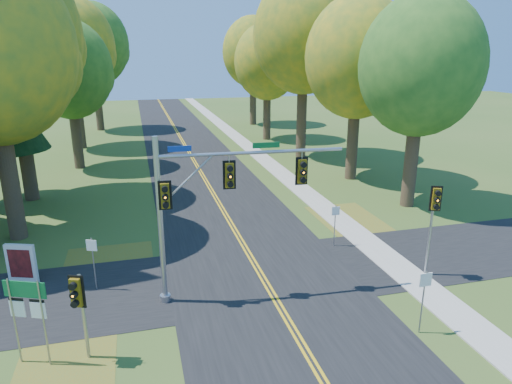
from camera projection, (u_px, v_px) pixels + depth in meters
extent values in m
plane|color=#32521D|center=(274.00, 297.00, 18.19)|extent=(160.00, 160.00, 0.00)
cube|color=black|center=(274.00, 297.00, 18.19)|extent=(8.00, 160.00, 0.02)
cube|color=black|center=(261.00, 274.00, 20.04)|extent=(60.00, 6.00, 0.02)
cube|color=gold|center=(272.00, 297.00, 18.16)|extent=(0.10, 160.00, 0.01)
cube|color=gold|center=(276.00, 296.00, 18.21)|extent=(0.10, 160.00, 0.01)
cube|color=#9E998E|center=(411.00, 278.00, 19.71)|extent=(1.60, 160.00, 0.06)
cube|color=brown|center=(108.00, 272.00, 20.29)|extent=(4.00, 6.00, 0.00)
cube|color=brown|center=(359.00, 227.00, 25.40)|extent=(3.50, 8.00, 0.00)
cube|color=brown|center=(63.00, 381.00, 13.58)|extent=(3.00, 5.00, 0.00)
cylinder|color=#38281C|center=(9.00, 176.00, 23.03)|extent=(0.86, 0.86, 6.75)
sphere|color=gold|center=(33.00, 65.00, 22.94)|extent=(4.80, 4.80, 4.80)
cylinder|color=#38281C|center=(411.00, 159.00, 28.14)|extent=(0.83, 0.83, 6.08)
ellipsoid|color=#4A7E27|center=(421.00, 65.00, 26.49)|extent=(7.20, 7.20, 8.28)
sphere|color=#4A7E27|center=(430.00, 77.00, 28.06)|extent=(4.32, 4.32, 4.32)
sphere|color=#4A7E27|center=(410.00, 53.00, 25.31)|extent=(3.96, 3.96, 3.96)
cylinder|color=#38281C|center=(24.00, 144.00, 29.15)|extent=(0.89, 0.89, 7.42)
ellipsoid|color=gold|center=(7.00, 33.00, 27.16)|extent=(8.60, 8.60, 9.89)
sphere|color=gold|center=(44.00, 48.00, 29.03)|extent=(5.16, 5.16, 5.16)
cylinder|color=#38281C|center=(353.00, 138.00, 34.24)|extent=(0.84, 0.84, 6.30)
ellipsoid|color=gold|center=(358.00, 57.00, 32.52)|extent=(7.60, 7.60, 8.74)
sphere|color=gold|center=(369.00, 68.00, 34.17)|extent=(4.56, 4.56, 4.56)
sphere|color=gold|center=(346.00, 46.00, 31.26)|extent=(4.18, 4.18, 4.18)
cylinder|color=#38281C|center=(76.00, 135.00, 37.53)|extent=(0.81, 0.81, 5.62)
ellipsoid|color=#4A7E27|center=(69.00, 69.00, 35.99)|extent=(6.80, 6.80, 7.82)
sphere|color=#4A7E27|center=(89.00, 77.00, 37.46)|extent=(4.08, 4.08, 4.08)
sphere|color=#4A7E27|center=(50.00, 61.00, 34.87)|extent=(3.74, 3.74, 3.74)
cylinder|color=#38281C|center=(302.00, 115.00, 41.25)|extent=(0.90, 0.90, 7.65)
ellipsoid|color=gold|center=(304.00, 35.00, 39.20)|extent=(8.80, 8.80, 10.12)
sphere|color=gold|center=(317.00, 46.00, 41.11)|extent=(5.28, 5.28, 5.28)
sphere|color=gold|center=(291.00, 23.00, 37.75)|extent=(4.84, 4.84, 4.84)
cylinder|color=#38281C|center=(78.00, 113.00, 45.21)|extent=(0.87, 0.87, 6.98)
ellipsoid|color=gold|center=(71.00, 46.00, 43.33)|extent=(8.20, 8.20, 9.43)
sphere|color=gold|center=(91.00, 55.00, 45.11)|extent=(4.92, 4.92, 4.92)
sphere|color=gold|center=(52.00, 36.00, 41.97)|extent=(4.51, 4.51, 4.51)
cylinder|color=#38281C|center=(267.00, 113.00, 49.86)|extent=(0.82, 0.82, 5.85)
ellipsoid|color=gold|center=(267.00, 62.00, 48.26)|extent=(7.00, 7.00, 8.05)
sphere|color=gold|center=(277.00, 68.00, 49.78)|extent=(4.20, 4.20, 4.20)
sphere|color=gold|center=(258.00, 55.00, 47.11)|extent=(3.85, 3.85, 3.85)
cylinder|color=#38281C|center=(98.00, 101.00, 55.53)|extent=(0.88, 0.88, 7.20)
ellipsoid|color=#4A7E27|center=(92.00, 44.00, 53.59)|extent=(8.40, 8.40, 9.66)
sphere|color=#4A7E27|center=(108.00, 52.00, 55.42)|extent=(5.04, 5.04, 5.04)
sphere|color=#4A7E27|center=(77.00, 36.00, 52.21)|extent=(4.62, 4.62, 4.62)
cylinder|color=#38281C|center=(253.00, 100.00, 59.93)|extent=(0.85, 0.85, 6.53)
ellipsoid|color=gold|center=(253.00, 52.00, 58.15)|extent=(7.80, 7.80, 8.97)
sphere|color=gold|center=(262.00, 58.00, 59.84)|extent=(4.68, 4.68, 4.68)
sphere|color=gold|center=(244.00, 45.00, 56.86)|extent=(4.29, 4.29, 4.29)
cylinder|color=#38281C|center=(8.00, 176.00, 29.27)|extent=(0.50, 0.50, 3.42)
cylinder|color=#9C9EA5|center=(160.00, 223.00, 16.95)|extent=(0.21, 0.21, 6.55)
cylinder|color=#9C9EA5|center=(165.00, 298.00, 17.88)|extent=(0.41, 0.41, 0.28)
cylinder|color=#9C9EA5|center=(253.00, 153.00, 16.89)|extent=(7.01, 0.49, 0.13)
cylinder|color=#9C9EA5|center=(186.00, 181.00, 16.68)|extent=(2.12, 0.19, 1.93)
cylinder|color=#9C9EA5|center=(229.00, 158.00, 16.77)|extent=(0.04, 0.04, 0.34)
cube|color=#72590C|center=(229.00, 175.00, 16.96)|extent=(0.33, 0.30, 0.94)
cube|color=black|center=(229.00, 175.00, 16.96)|extent=(0.49, 0.05, 1.10)
sphere|color=orange|center=(230.00, 176.00, 16.75)|extent=(0.17, 0.17, 0.17)
cylinder|color=black|center=(230.00, 168.00, 16.67)|extent=(0.23, 0.16, 0.22)
cylinder|color=black|center=(230.00, 176.00, 16.75)|extent=(0.23, 0.16, 0.22)
cylinder|color=black|center=(230.00, 184.00, 16.84)|extent=(0.23, 0.16, 0.22)
cylinder|color=#9C9EA5|center=(302.00, 155.00, 17.32)|extent=(0.04, 0.04, 0.34)
cube|color=#72590C|center=(302.00, 171.00, 17.51)|extent=(0.33, 0.30, 0.94)
cube|color=black|center=(302.00, 171.00, 17.51)|extent=(0.49, 0.05, 1.10)
sphere|color=orange|center=(303.00, 172.00, 17.31)|extent=(0.17, 0.17, 0.17)
cylinder|color=black|center=(303.00, 165.00, 17.22)|extent=(0.23, 0.16, 0.22)
cylinder|color=black|center=(303.00, 172.00, 17.31)|extent=(0.23, 0.16, 0.22)
cylinder|color=black|center=(303.00, 180.00, 17.40)|extent=(0.23, 0.16, 0.22)
cube|color=#72590C|center=(165.00, 195.00, 16.53)|extent=(0.33, 0.30, 0.94)
cube|color=black|center=(165.00, 195.00, 16.53)|extent=(0.49, 0.05, 1.10)
sphere|color=orange|center=(165.00, 197.00, 16.33)|extent=(0.17, 0.17, 0.17)
cylinder|color=black|center=(165.00, 189.00, 16.24)|extent=(0.23, 0.16, 0.22)
cylinder|color=black|center=(165.00, 197.00, 16.33)|extent=(0.23, 0.16, 0.22)
cylinder|color=black|center=(166.00, 205.00, 16.42)|extent=(0.23, 0.16, 0.22)
cube|color=navy|center=(180.00, 149.00, 16.29)|extent=(0.84, 0.08, 0.21)
cube|color=#0C5926|center=(266.00, 145.00, 16.92)|extent=(1.03, 0.09, 0.21)
cylinder|color=gray|center=(430.00, 232.00, 19.43)|extent=(0.11, 0.11, 4.05)
cube|color=#72590C|center=(436.00, 199.00, 18.77)|extent=(0.39, 0.36, 0.92)
cube|color=black|center=(436.00, 199.00, 18.77)|extent=(0.46, 0.18, 1.09)
sphere|color=orange|center=(437.00, 200.00, 18.57)|extent=(0.17, 0.17, 0.17)
cylinder|color=black|center=(438.00, 193.00, 18.48)|extent=(0.26, 0.21, 0.22)
cylinder|color=black|center=(437.00, 200.00, 18.57)|extent=(0.26, 0.21, 0.22)
cylinder|color=black|center=(436.00, 207.00, 18.66)|extent=(0.26, 0.21, 0.22)
cylinder|color=#9A9CA3|center=(84.00, 317.00, 14.22)|extent=(0.11, 0.11, 2.94)
cube|color=#72590C|center=(77.00, 292.00, 13.72)|extent=(0.39, 0.37, 0.92)
cube|color=black|center=(77.00, 292.00, 13.72)|extent=(0.46, 0.20, 1.08)
sphere|color=orange|center=(74.00, 295.00, 13.52)|extent=(0.17, 0.17, 0.17)
cylinder|color=black|center=(73.00, 286.00, 13.44)|extent=(0.26, 0.22, 0.22)
cylinder|color=black|center=(74.00, 295.00, 13.52)|extent=(0.26, 0.22, 0.22)
cylinder|color=black|center=(75.00, 304.00, 13.61)|extent=(0.26, 0.22, 0.22)
cylinder|color=gray|center=(15.00, 321.00, 14.00)|extent=(0.06, 0.06, 2.92)
cylinder|color=gray|center=(44.00, 324.00, 13.88)|extent=(0.06, 0.06, 2.92)
cube|color=#0D5D2D|center=(24.00, 289.00, 13.64)|extent=(1.27, 0.56, 0.54)
cube|color=silver|center=(24.00, 289.00, 13.64)|extent=(1.08, 0.45, 0.08)
cube|color=silver|center=(17.00, 309.00, 13.88)|extent=(0.46, 0.22, 0.54)
cube|color=black|center=(16.00, 299.00, 13.79)|extent=(0.45, 0.19, 0.10)
cube|color=silver|center=(38.00, 310.00, 13.79)|extent=(0.46, 0.22, 0.54)
cube|color=black|center=(37.00, 301.00, 13.70)|extent=(0.45, 0.19, 0.10)
cube|color=silver|center=(22.00, 264.00, 19.10)|extent=(1.25, 0.60, 1.75)
cube|color=maroon|center=(20.00, 264.00, 18.99)|extent=(0.92, 0.35, 1.26)
cube|color=silver|center=(13.00, 279.00, 19.36)|extent=(0.10, 0.10, 0.29)
cube|color=silver|center=(35.00, 280.00, 19.27)|extent=(0.10, 0.10, 0.29)
cylinder|color=gray|center=(335.00, 226.00, 22.68)|extent=(0.05, 0.05, 2.17)
cube|color=silver|center=(336.00, 211.00, 22.43)|extent=(0.42, 0.04, 0.44)
cylinder|color=gray|center=(423.00, 302.00, 15.57)|extent=(0.05, 0.05, 2.39)
cube|color=silver|center=(426.00, 280.00, 15.29)|extent=(0.46, 0.04, 0.49)
cylinder|color=gray|center=(94.00, 264.00, 18.46)|extent=(0.05, 0.05, 2.30)
cube|color=white|center=(91.00, 245.00, 18.19)|extent=(0.41, 0.21, 0.47)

